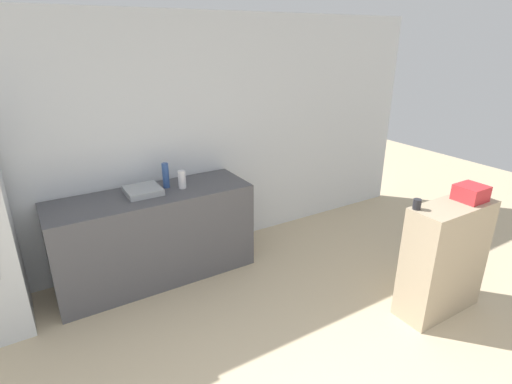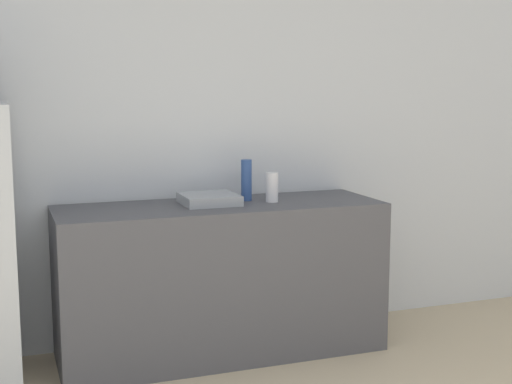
{
  "view_description": "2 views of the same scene",
  "coord_description": "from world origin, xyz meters",
  "px_view_note": "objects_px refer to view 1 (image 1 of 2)",
  "views": [
    {
      "loc": [
        -0.72,
        -0.59,
        2.35
      ],
      "look_at": [
        0.85,
        1.98,
        1.18
      ],
      "focal_mm": 28.0,
      "sensor_mm": 36.0,
      "label": 1
    },
    {
      "loc": [
        -0.95,
        -1.0,
        1.62
      ],
      "look_at": [
        0.2,
        2.16,
        1.12
      ],
      "focal_mm": 50.0,
      "sensor_mm": 36.0,
      "label": 2
    }
  ],
  "objects_px": {
    "basket": "(471,193)",
    "jar": "(417,204)",
    "bottle_short": "(182,180)",
    "bottle_tall": "(166,175)"
  },
  "relations": [
    {
      "from": "bottle_tall",
      "to": "basket",
      "type": "relative_size",
      "value": 1.09
    },
    {
      "from": "basket",
      "to": "jar",
      "type": "bearing_deg",
      "value": 168.29
    },
    {
      "from": "basket",
      "to": "jar",
      "type": "distance_m",
      "value": 0.56
    },
    {
      "from": "bottle_short",
      "to": "jar",
      "type": "relative_size",
      "value": 2.08
    },
    {
      "from": "bottle_tall",
      "to": "bottle_short",
      "type": "height_order",
      "value": "bottle_tall"
    },
    {
      "from": "bottle_short",
      "to": "basket",
      "type": "height_order",
      "value": "basket"
    },
    {
      "from": "basket",
      "to": "jar",
      "type": "relative_size",
      "value": 2.68
    },
    {
      "from": "bottle_short",
      "to": "basket",
      "type": "relative_size",
      "value": 0.78
    },
    {
      "from": "bottle_tall",
      "to": "jar",
      "type": "relative_size",
      "value": 2.92
    },
    {
      "from": "bottle_short",
      "to": "bottle_tall",
      "type": "bearing_deg",
      "value": 141.52
    }
  ]
}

